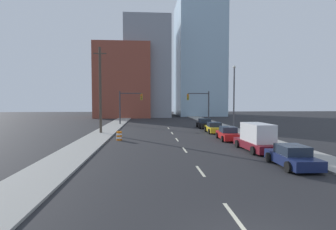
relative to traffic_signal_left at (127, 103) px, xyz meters
The scene contains 21 objects.
sidewalk_left 7.66m from the traffic_signal_left, 106.99° to the left, with size 3.08×92.36×0.13m.
sidewalk_right 17.44m from the traffic_signal_left, 21.95° to the left, with size 3.08×92.36×0.13m.
lane_stripe_at_2m 38.63m from the traffic_signal_left, 79.62° to the right, with size 0.16×2.40×0.01m, color beige.
lane_stripe_at_8m 32.67m from the traffic_signal_left, 77.68° to the right, with size 0.16×2.40×0.01m, color beige.
lane_stripe_at_15m 26.17m from the traffic_signal_left, 74.48° to the right, with size 0.16×2.40×0.01m, color beige.
lane_stripe_at_21m 20.51m from the traffic_signal_left, 69.90° to the right, with size 0.16×2.40×0.01m, color beige.
lane_stripe_at_27m 15.28m from the traffic_signal_left, 62.08° to the right, with size 0.16×2.40×0.01m, color beige.
lane_stripe_at_33m 10.35m from the traffic_signal_left, 43.90° to the right, with size 0.16×2.40×0.01m, color beige.
building_brick_left 25.68m from the traffic_signal_left, 95.97° to the left, with size 14.00×16.00×18.69m.
building_office_center 30.59m from the traffic_signal_left, 82.79° to the left, with size 12.00×20.00×26.04m.
building_glass_right 40.31m from the traffic_signal_left, 60.04° to the left, with size 13.00×20.00×34.40m.
traffic_signal_left is the anchor object (origin of this frame).
traffic_signal_right 13.58m from the traffic_signal_left, ahead, with size 4.11×0.35×5.96m.
utility_pole_left_mid 13.17m from the traffic_signal_left, 99.83° to the right, with size 1.60×0.32×10.97m.
traffic_barrel 19.26m from the traffic_signal_left, 87.66° to the right, with size 0.56×0.56×0.95m.
street_lamp 19.01m from the traffic_signal_left, 31.93° to the right, with size 0.44×0.44×9.26m.
sedan_navy 33.83m from the traffic_signal_left, 67.54° to the right, with size 2.16×4.29×1.37m.
box_truck_maroon 28.96m from the traffic_signal_left, 63.58° to the right, with size 2.32×5.41×2.30m.
sedan_red 23.28m from the traffic_signal_left, 57.60° to the right, with size 2.20×4.52×1.43m.
sedan_yellow 18.29m from the traffic_signal_left, 46.04° to the right, with size 2.18×4.43×1.38m.
sedan_black 14.65m from the traffic_signal_left, 28.64° to the right, with size 2.15×4.36×1.45m.
Camera 1 is at (-3.03, -6.94, 4.09)m, focal length 28.00 mm.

